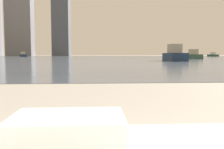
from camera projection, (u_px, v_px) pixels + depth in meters
The scene contains 7 objects.
towel_stack at pixel (68, 131), 0.64m from camera, with size 0.29×0.19×0.08m.
harbor_water at pixel (97, 57), 61.49m from camera, with size 180.00×110.00×0.01m.
harbor_boat_2 at pixel (174, 55), 29.31m from camera, with size 2.09×5.32×1.96m.
harbor_boat_3 at pixel (193, 55), 41.46m from camera, with size 1.63×4.35×1.61m.
harbor_boat_4 at pixel (213, 55), 83.21m from camera, with size 2.83×3.99×1.42m.
harbor_boat_5 at pixel (23, 55), 72.47m from camera, with size 3.10×4.26×1.53m.
skyline_tower_1 at pixel (20, 16), 113.63m from camera, with size 11.43×7.58×35.81m.
Camera 1 is at (-0.04, 0.26, 0.80)m, focal length 40.00 mm.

